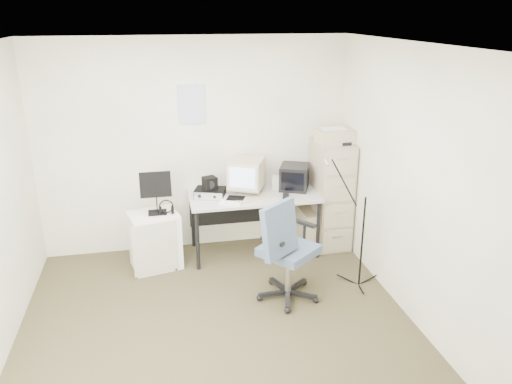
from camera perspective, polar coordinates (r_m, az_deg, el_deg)
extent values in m
cube|color=#433B20|center=(4.77, -4.28, -15.24)|extent=(3.60, 3.60, 0.01)
cube|color=white|center=(3.91, -5.26, 16.33)|extent=(3.60, 3.60, 0.01)
cube|color=white|center=(5.88, -6.98, 5.16)|extent=(3.60, 0.02, 2.50)
cube|color=white|center=(2.60, 0.57, -15.19)|extent=(3.60, 0.02, 2.50)
cube|color=white|center=(4.73, 17.46, 0.61)|extent=(0.02, 3.60, 2.50)
cube|color=white|center=(5.76, -7.38, 9.92)|extent=(0.30, 0.02, 0.44)
cube|color=#BCAF9E|center=(6.10, 8.48, -0.29)|extent=(0.40, 0.60, 1.30)
cube|color=#C6B18D|center=(5.85, 9.00, 6.27)|extent=(0.43, 0.31, 0.16)
cube|color=#A2A19E|center=(5.93, -0.23, -3.63)|extent=(1.50, 0.70, 0.73)
cube|color=#C6B18D|center=(5.78, -1.09, 1.78)|extent=(0.50, 0.51, 0.41)
cube|color=black|center=(5.96, 4.40, 1.71)|extent=(0.43, 0.44, 0.29)
cube|color=beige|center=(5.96, 2.31, 1.07)|extent=(0.11, 0.11, 0.16)
cube|color=#C6B18D|center=(5.66, -0.39, -0.69)|extent=(0.49, 0.33, 0.03)
cube|color=black|center=(5.71, 3.44, -0.50)|extent=(0.10, 0.14, 0.04)
cube|color=black|center=(5.74, -5.27, -0.09)|extent=(0.40, 0.34, 0.10)
cube|color=black|center=(5.70, -5.31, 1.03)|extent=(0.18, 0.17, 0.14)
cube|color=white|center=(5.62, -2.72, -0.89)|extent=(0.34, 0.39, 0.02)
cube|color=#C6B18D|center=(6.22, 6.01, -3.97)|extent=(0.23, 0.50, 0.46)
cube|color=#465E78|center=(4.94, 3.77, -6.45)|extent=(0.89, 0.89, 1.10)
cube|color=white|center=(5.73, -11.46, -5.43)|extent=(0.60, 0.52, 0.64)
cube|color=black|center=(5.52, -11.36, -0.05)|extent=(0.38, 0.30, 0.49)
torus|color=black|center=(5.55, -10.21, -1.95)|extent=(0.23, 0.23, 0.03)
cylinder|color=black|center=(5.22, 12.15, -4.11)|extent=(0.02, 0.02, 1.30)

